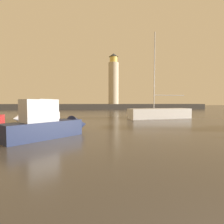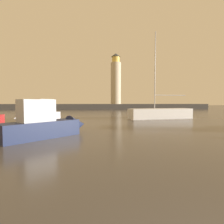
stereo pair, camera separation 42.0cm
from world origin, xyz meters
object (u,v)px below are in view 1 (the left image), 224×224
object	(u,v)px
motorboat_1	(51,124)
motorboat_3	(36,114)
sailboat_moored	(159,113)
lighthouse	(114,80)

from	to	relation	value
motorboat_1	motorboat_3	world-z (taller)	motorboat_3
sailboat_moored	motorboat_3	bearing A→B (deg)	-174.00
lighthouse	motorboat_1	xyz separation A→B (m)	(-9.30, -48.03, -8.82)
lighthouse	motorboat_1	size ratio (longest dim) A/B	3.21
motorboat_3	sailboat_moored	bearing A→B (deg)	6.00
motorboat_1	sailboat_moored	bearing A→B (deg)	45.98
lighthouse	motorboat_3	distance (m)	40.85
sailboat_moored	motorboat_1	bearing A→B (deg)	-134.02
motorboat_3	sailboat_moored	world-z (taller)	sailboat_moored
motorboat_1	motorboat_3	distance (m)	11.31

